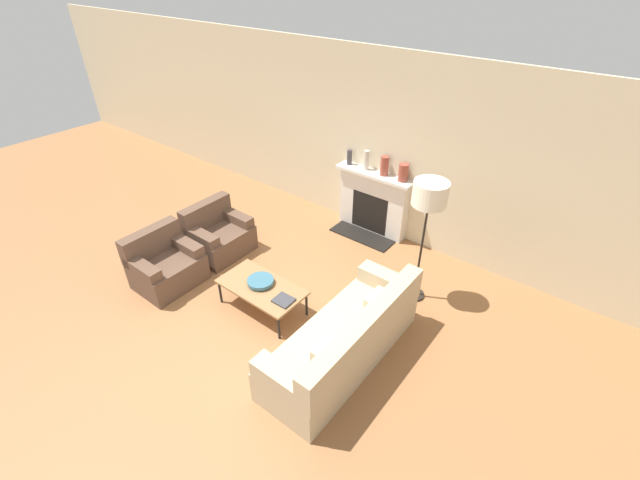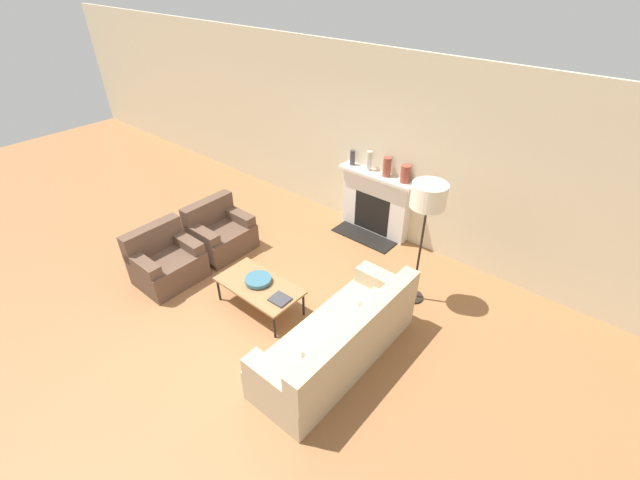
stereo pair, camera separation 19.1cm
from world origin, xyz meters
The scene contains 14 objects.
ground_plane centered at (0.00, 0.00, 0.00)m, with size 18.00×18.00×0.00m, color #99663D.
wall_back centered at (0.00, 2.94, 1.45)m, with size 18.00×0.06×2.90m.
fireplace centered at (0.06, 2.80, 0.52)m, with size 1.32×0.59×1.07m.
couch centered at (1.34, 0.22, 0.32)m, with size 0.82×2.15×0.84m.
armchair_near centered at (-1.49, -0.19, 0.30)m, with size 0.73×0.87×0.80m.
armchair_far centered at (-1.49, 0.78, 0.30)m, with size 0.73×0.87×0.80m.
coffee_table centered at (-0.01, 0.25, 0.36)m, with size 1.15×0.61×0.39m.
bowl centered at (-0.06, 0.28, 0.43)m, with size 0.35×0.35×0.07m.
book centered at (0.40, 0.22, 0.40)m, with size 0.24×0.22×0.02m.
floor_lamp centered at (1.45, 1.73, 1.52)m, with size 0.43×0.43×1.75m.
mantel_vase_left centered at (-0.45, 2.81, 1.19)m, with size 0.08×0.08×0.25m.
mantel_vase_center_left centered at (-0.12, 2.81, 1.23)m, with size 0.09×0.09×0.32m.
mantel_vase_center_right centered at (0.21, 2.81, 1.22)m, with size 0.13×0.13×0.31m.
mantel_vase_right centered at (0.54, 2.81, 1.20)m, with size 0.15×0.15×0.27m.
Camera 1 is at (3.20, -2.62, 3.99)m, focal length 24.00 mm.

